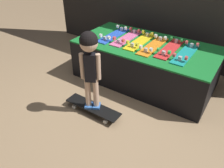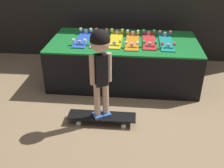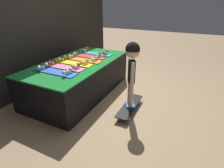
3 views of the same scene
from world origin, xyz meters
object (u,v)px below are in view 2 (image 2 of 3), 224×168
at_px(skateboard_yellow_on_rack, 116,39).
at_px(child, 100,59).
at_px(skateboard_blue_on_rack, 83,38).
at_px(skateboard_on_floor, 102,117).
at_px(skateboard_orange_on_rack, 132,40).
at_px(skateboard_pink_on_rack, 99,38).
at_px(skateboard_red_on_rack, 149,40).
at_px(skateboard_teal_on_rack, 166,41).

height_order(skateboard_yellow_on_rack, child, child).
xyz_separation_m(skateboard_blue_on_rack, skateboard_on_floor, (0.39, -1.05, -0.53)).
relative_size(skateboard_orange_on_rack, skateboard_on_floor, 0.94).
relative_size(skateboard_pink_on_rack, skateboard_on_floor, 0.94).
xyz_separation_m(skateboard_orange_on_rack, skateboard_red_on_rack, (0.22, 0.05, 0.00)).
xyz_separation_m(skateboard_blue_on_rack, child, (0.39, -1.05, 0.16)).
height_order(skateboard_orange_on_rack, skateboard_red_on_rack, same).
bearing_deg(child, skateboard_on_floor, 16.36).
relative_size(skateboard_blue_on_rack, skateboard_pink_on_rack, 1.00).
xyz_separation_m(skateboard_red_on_rack, skateboard_teal_on_rack, (0.22, -0.03, 0.00)).
bearing_deg(skateboard_pink_on_rack, skateboard_blue_on_rack, -174.53).
height_order(skateboard_yellow_on_rack, skateboard_teal_on_rack, same).
height_order(skateboard_pink_on_rack, skateboard_yellow_on_rack, same).
height_order(skateboard_orange_on_rack, skateboard_teal_on_rack, same).
xyz_separation_m(skateboard_pink_on_rack, skateboard_orange_on_rack, (0.45, -0.05, 0.00)).
distance_m(skateboard_yellow_on_rack, skateboard_teal_on_rack, 0.67).
bearing_deg(skateboard_yellow_on_rack, skateboard_pink_on_rack, 177.72).
relative_size(skateboard_blue_on_rack, skateboard_on_floor, 0.94).
distance_m(skateboard_pink_on_rack, child, 1.09).
distance_m(skateboard_blue_on_rack, skateboard_orange_on_rack, 0.67).
bearing_deg(skateboard_blue_on_rack, child, -69.81).
relative_size(skateboard_pink_on_rack, skateboard_yellow_on_rack, 1.00).
bearing_deg(child, skateboard_orange_on_rack, 45.62).
bearing_deg(skateboard_red_on_rack, skateboard_pink_on_rack, 179.87).
distance_m(skateboard_yellow_on_rack, child, 1.08).
distance_m(skateboard_on_floor, child, 0.70).
relative_size(skateboard_pink_on_rack, skateboard_red_on_rack, 1.00).
bearing_deg(skateboard_orange_on_rack, skateboard_red_on_rack, 12.52).
xyz_separation_m(skateboard_red_on_rack, skateboard_on_floor, (-0.51, -1.07, -0.53)).
bearing_deg(skateboard_blue_on_rack, skateboard_orange_on_rack, -2.54).
bearing_deg(skateboard_pink_on_rack, skateboard_teal_on_rack, -2.24).
distance_m(skateboard_pink_on_rack, skateboard_orange_on_rack, 0.45).
bearing_deg(skateboard_red_on_rack, child, -115.57).
bearing_deg(skateboard_orange_on_rack, skateboard_teal_on_rack, 2.08).
height_order(skateboard_yellow_on_rack, skateboard_on_floor, skateboard_yellow_on_rack).
distance_m(skateboard_blue_on_rack, child, 1.13).
bearing_deg(skateboard_teal_on_rack, skateboard_blue_on_rack, 179.31).
xyz_separation_m(skateboard_blue_on_rack, skateboard_orange_on_rack, (0.67, -0.03, 0.00)).
relative_size(skateboard_blue_on_rack, skateboard_yellow_on_rack, 1.00).
relative_size(skateboard_on_floor, child, 0.77).
distance_m(skateboard_teal_on_rack, child, 1.28).
bearing_deg(skateboard_on_floor, skateboard_blue_on_rack, 110.19).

